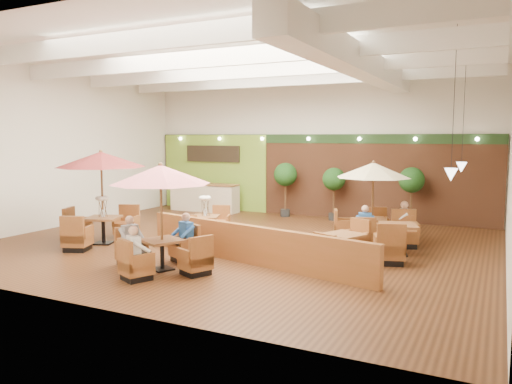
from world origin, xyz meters
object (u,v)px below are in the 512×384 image
Objects in this scene: topiary_2 at (412,182)px; diner_4 at (402,218)px; diner_2 at (131,235)px; table_4 at (344,249)px; topiary_1 at (334,181)px; table_0 at (100,177)px; table_5 at (398,240)px; table_2 at (373,186)px; table_3 at (205,223)px; diner_3 at (365,221)px; diner_0 at (136,247)px; service_counter at (205,197)px; diner_1 at (184,232)px; topiary_0 at (285,177)px; table_1 at (161,197)px.

diner_4 is (0.25, -3.10, -0.79)m from topiary_2.
table_4 is at bearing 141.77° from diner_2.
table_4 is at bearing -70.22° from topiary_1.
table_0 reaches higher than table_5.
table_2 is 5.20m from table_3.
diner_3 is (0.00, -0.88, -0.93)m from table_2.
table_4 is 5.01m from diner_0.
table_3 is at bearing 133.74° from diner_0.
topiary_1 reaches higher than diner_2.
topiary_1 reaches higher than table_4.
table_4 is (4.72, -1.11, -0.13)m from table_3.
topiary_2 is at bearing 76.91° from table_5.
topiary_1 is (-3.23, 4.61, 1.07)m from table_5.
topiary_2 is at bearing 21.30° from table_0.
diner_2 is 0.95× the size of diner_4.
service_counter is at bearing 137.77° from diner_3.
diner_0 is at bearing -139.45° from diner_3.
topiary_2 is 2.70× the size of diner_1.
diner_3 is at bearing 158.80° from diner_2.
topiary_2 is at bearing -94.67° from diner_1.
diner_4 is (5.44, 5.51, 0.02)m from diner_2.
topiary_0 is at bearing -61.82° from diner_1.
table_0 is at bearing -124.55° from topiary_1.
topiary_1 is 2.47× the size of diner_4.
diner_1 is (-3.66, -1.55, 0.38)m from table_4.
diner_3 is at bearing 114.02° from table_4.
topiary_0 reaches higher than table_5.
diner_0 is at bearing -138.79° from table_2.
diner_2 is at bearing 165.59° from diner_0.
diner_2 reaches higher than table_4.
diner_2 is at bearing -128.19° from table_4.
table_5 is 4.77m from topiary_2.
table_4 is (0.02, -3.03, -1.30)m from table_2.
table_0 reaches higher than diner_3.
table_4 is at bearing -95.62° from topiary_2.
table_1 is 5.97m from diner_3.
table_4 is at bearing -142.16° from table_5.
diner_2 is at bearing -121.07° from topiary_2.
diner_3 is at bearing 87.40° from diner_0.
diner_2 reaches higher than table_5.
diner_1 is (0.00, 1.85, 0.01)m from diner_0.
topiary_2 reaches higher than topiary_1.
table_5 is at bearing -84.84° from topiary_2.
table_5 is (4.68, 4.00, -1.33)m from table_1.
topiary_1 is (-2.18, 3.10, -0.19)m from table_2.
diner_1 is at bearing -119.02° from topiary_2.
table_5 is (1.02, 1.52, 0.04)m from table_4.
table_1 is at bearing 120.59° from diner_0.
table_2 is 3.28× the size of diner_2.
diner_1 reaches higher than diner_0.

